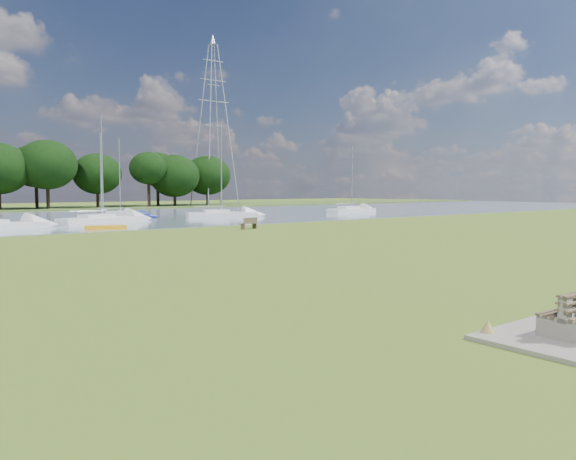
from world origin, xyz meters
TOP-DOWN VIEW (x-y plane):
  - ground at (0.00, 0.00)m, footprint 220.00×220.00m
  - river at (0.00, 42.00)m, footprint 220.00×40.00m
  - riverbank_bench at (12.63, 17.79)m, footprint 1.57×0.70m
  - kayak at (3.20, 24.00)m, footprint 3.21×1.91m
  - pylon at (40.23, 70.00)m, footprint 6.39×4.48m
  - sailboat_0 at (39.34, 33.37)m, footprint 7.62×2.66m
  - sailboat_3 at (19.91, 34.21)m, footprint 7.99×4.47m
  - sailboat_4 at (9.81, 38.03)m, footprint 6.10×3.65m
  - sailboat_5 at (6.17, 33.38)m, footprint 7.01×4.06m
  - sailboat_8 at (5.89, 32.31)m, footprint 8.69×4.20m

SIDE VIEW (x-z plane):
  - ground at x=0.00m, z-range 0.00..0.00m
  - river at x=0.00m, z-range -0.05..0.05m
  - kayak at x=3.20m, z-range 0.05..0.37m
  - riverbank_bench at x=12.63m, z-range 0.00..0.93m
  - sailboat_5 at x=6.17m, z-range -3.73..4.71m
  - sailboat_4 at x=9.81m, z-range -3.69..4.74m
  - sailboat_8 at x=5.89m, z-range -4.44..5.50m
  - sailboat_0 at x=39.34m, z-range -3.89..4.99m
  - sailboat_3 at x=19.91m, z-range -4.62..5.75m
  - pylon at x=40.23m, z-range 3.75..34.46m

